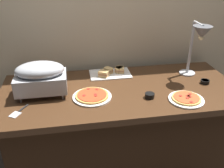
{
  "coord_description": "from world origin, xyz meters",
  "views": [
    {
      "loc": [
        -0.37,
        -1.75,
        1.72
      ],
      "look_at": [
        -0.07,
        0.0,
        0.81
      ],
      "focal_mm": 40.85,
      "sensor_mm": 36.0,
      "label": 1
    }
  ],
  "objects_px": {
    "pizza_plate_center": "(92,96)",
    "sauce_cup_near": "(205,82)",
    "serving_spatula": "(19,111)",
    "heat_lamp": "(199,38)",
    "pizza_plate_front": "(186,99)",
    "sauce_cup_far": "(150,95)",
    "chafing_dish": "(41,77)",
    "sandwich_platter": "(111,72)"
  },
  "relations": [
    {
      "from": "heat_lamp",
      "to": "chafing_dish",
      "type": "bearing_deg",
      "value": -177.23
    },
    {
      "from": "pizza_plate_front",
      "to": "sauce_cup_far",
      "type": "relative_size",
      "value": 3.68
    },
    {
      "from": "heat_lamp",
      "to": "sauce_cup_near",
      "type": "height_order",
      "value": "heat_lamp"
    },
    {
      "from": "heat_lamp",
      "to": "serving_spatula",
      "type": "relative_size",
      "value": 2.93
    },
    {
      "from": "chafing_dish",
      "to": "heat_lamp",
      "type": "xyz_separation_m",
      "value": [
        1.25,
        0.06,
        0.22
      ]
    },
    {
      "from": "pizza_plate_center",
      "to": "sandwich_platter",
      "type": "height_order",
      "value": "sandwich_platter"
    },
    {
      "from": "pizza_plate_front",
      "to": "sauce_cup_far",
      "type": "height_order",
      "value": "sauce_cup_far"
    },
    {
      "from": "chafing_dish",
      "to": "sauce_cup_near",
      "type": "relative_size",
      "value": 5.25
    },
    {
      "from": "pizza_plate_center",
      "to": "sauce_cup_far",
      "type": "relative_size",
      "value": 4.14
    },
    {
      "from": "heat_lamp",
      "to": "sandwich_platter",
      "type": "distance_m",
      "value": 0.79
    },
    {
      "from": "sandwich_platter",
      "to": "sauce_cup_near",
      "type": "distance_m",
      "value": 0.8
    },
    {
      "from": "serving_spatula",
      "to": "pizza_plate_center",
      "type": "bearing_deg",
      "value": 12.2
    },
    {
      "from": "pizza_plate_front",
      "to": "pizza_plate_center",
      "type": "distance_m",
      "value": 0.7
    },
    {
      "from": "pizza_plate_center",
      "to": "sauce_cup_near",
      "type": "height_order",
      "value": "same"
    },
    {
      "from": "chafing_dish",
      "to": "pizza_plate_front",
      "type": "bearing_deg",
      "value": -14.26
    },
    {
      "from": "sauce_cup_near",
      "to": "serving_spatula",
      "type": "distance_m",
      "value": 1.47
    },
    {
      "from": "serving_spatula",
      "to": "heat_lamp",
      "type": "bearing_deg",
      "value": 11.32
    },
    {
      "from": "sauce_cup_near",
      "to": "serving_spatula",
      "type": "bearing_deg",
      "value": -172.73
    },
    {
      "from": "pizza_plate_front",
      "to": "sauce_cup_far",
      "type": "xyz_separation_m",
      "value": [
        -0.25,
        0.08,
        0.01
      ]
    },
    {
      "from": "pizza_plate_center",
      "to": "serving_spatula",
      "type": "distance_m",
      "value": 0.52
    },
    {
      "from": "sandwich_platter",
      "to": "sauce_cup_near",
      "type": "xyz_separation_m",
      "value": [
        0.74,
        -0.3,
        -0.0
      ]
    },
    {
      "from": "pizza_plate_center",
      "to": "sauce_cup_far",
      "type": "xyz_separation_m",
      "value": [
        0.42,
        -0.08,
        0.01
      ]
    },
    {
      "from": "pizza_plate_front",
      "to": "sandwich_platter",
      "type": "bearing_deg",
      "value": 131.33
    },
    {
      "from": "pizza_plate_front",
      "to": "serving_spatula",
      "type": "xyz_separation_m",
      "value": [
        -1.19,
        0.05,
        -0.01
      ]
    },
    {
      "from": "pizza_plate_front",
      "to": "sauce_cup_near",
      "type": "distance_m",
      "value": 0.36
    },
    {
      "from": "sauce_cup_far",
      "to": "serving_spatula",
      "type": "relative_size",
      "value": 0.43
    },
    {
      "from": "heat_lamp",
      "to": "sandwich_platter",
      "type": "xyz_separation_m",
      "value": [
        -0.68,
        0.21,
        -0.35
      ]
    },
    {
      "from": "sandwich_platter",
      "to": "sauce_cup_far",
      "type": "distance_m",
      "value": 0.5
    },
    {
      "from": "sandwich_platter",
      "to": "sauce_cup_far",
      "type": "height_order",
      "value": "sandwich_platter"
    },
    {
      "from": "chafing_dish",
      "to": "sauce_cup_near",
      "type": "distance_m",
      "value": 1.32
    },
    {
      "from": "pizza_plate_center",
      "to": "chafing_dish",
      "type": "bearing_deg",
      "value": 163.49
    },
    {
      "from": "sandwich_platter",
      "to": "serving_spatula",
      "type": "xyz_separation_m",
      "value": [
        -0.72,
        -0.49,
        -0.02
      ]
    },
    {
      "from": "pizza_plate_center",
      "to": "sandwich_platter",
      "type": "xyz_separation_m",
      "value": [
        0.21,
        0.38,
        0.01
      ]
    },
    {
      "from": "sauce_cup_far",
      "to": "heat_lamp",
      "type": "bearing_deg",
      "value": 28.0
    },
    {
      "from": "sandwich_platter",
      "to": "serving_spatula",
      "type": "relative_size",
      "value": 2.21
    },
    {
      "from": "pizza_plate_front",
      "to": "sandwich_platter",
      "type": "xyz_separation_m",
      "value": [
        -0.47,
        0.53,
        0.01
      ]
    },
    {
      "from": "pizza_plate_center",
      "to": "serving_spatula",
      "type": "height_order",
      "value": "pizza_plate_center"
    },
    {
      "from": "pizza_plate_front",
      "to": "pizza_plate_center",
      "type": "xyz_separation_m",
      "value": [
        -0.68,
        0.16,
        0.0
      ]
    },
    {
      "from": "pizza_plate_center",
      "to": "serving_spatula",
      "type": "bearing_deg",
      "value": -167.8
    },
    {
      "from": "chafing_dish",
      "to": "heat_lamp",
      "type": "distance_m",
      "value": 1.27
    },
    {
      "from": "pizza_plate_front",
      "to": "sauce_cup_far",
      "type": "distance_m",
      "value": 0.27
    },
    {
      "from": "sauce_cup_near",
      "to": "pizza_plate_center",
      "type": "bearing_deg",
      "value": -175.44
    }
  ]
}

